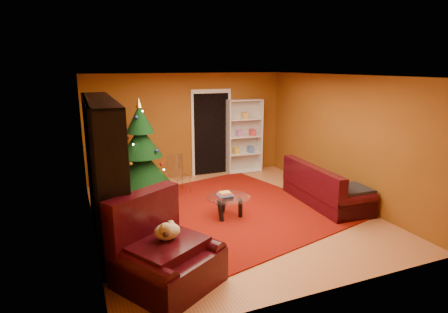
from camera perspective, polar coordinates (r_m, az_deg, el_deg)
name	(u,v)px	position (r m, az deg, el deg)	size (l,w,h in m)	color
floor	(232,215)	(7.27, 1.21, -8.96)	(5.00, 5.50, 0.05)	#B16B3D
ceiling	(233,74)	(6.71, 1.33, 12.41)	(5.00, 5.50, 0.05)	silver
wall_back	(188,126)	(9.43, -5.49, 4.65)	(5.00, 0.05, 2.60)	brown
wall_left	(87,161)	(6.33, -20.21, -0.66)	(0.05, 5.50, 2.60)	brown
wall_right	(343,138)	(8.19, 17.71, 2.67)	(0.05, 5.50, 2.60)	brown
doorway	(211,134)	(9.62, -1.95, 3.37)	(1.06, 0.60, 2.16)	black
rug	(233,208)	(7.53, 1.39, -7.85)	(3.32, 3.88, 0.02)	maroon
media_unit	(104,169)	(6.36, -17.84, -1.89)	(0.46, 2.97, 2.28)	black
christmas_tree	(141,149)	(8.22, -12.51, 1.14)	(1.20, 1.20, 2.13)	black
gift_box_teal	(129,185)	(8.76, -14.21, -4.26)	(0.27, 0.27, 0.27)	#1E7280
gift_box_red	(154,184)	(8.79, -10.64, -4.11)	(0.24, 0.24, 0.24)	maroon
white_bookshelf	(244,137)	(9.82, 3.13, 3.05)	(0.92, 0.33, 1.98)	white
armchair	(168,250)	(4.98, -8.55, -13.98)	(1.22, 1.22, 0.95)	black
dog	(167,231)	(4.94, -8.64, -11.21)	(0.40, 0.30, 0.31)	beige
sofa	(327,184)	(7.93, 15.39, -4.01)	(2.00, 0.90, 0.86)	black
coffee_table	(228,207)	(7.02, 0.65, -7.67)	(0.83, 0.83, 0.52)	gray
acrylic_chair	(180,176)	(8.34, -6.74, -3.04)	(0.39, 0.43, 0.77)	#66605B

